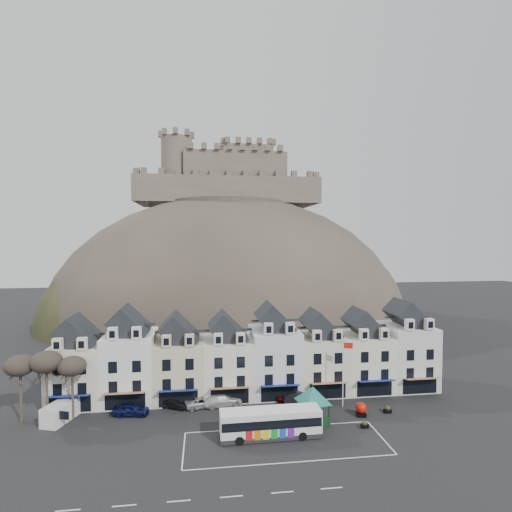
{
  "coord_description": "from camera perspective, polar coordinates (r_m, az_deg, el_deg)",
  "views": [
    {
      "loc": [
        -6.76,
        -40.62,
        22.46
      ],
      "look_at": [
        1.72,
        24.0,
        19.52
      ],
      "focal_mm": 28.0,
      "sensor_mm": 36.0,
      "label": 1
    }
  ],
  "objects": [
    {
      "name": "planter_west",
      "position": [
        52.76,
        15.26,
        -22.19
      ],
      "size": [
        0.93,
        0.62,
        0.89
      ],
      "rotation": [
        0.0,
        0.0,
        0.09
      ],
      "color": "black",
      "rests_on": "ground"
    },
    {
      "name": "bus_shelter",
      "position": [
        51.56,
        8.13,
        -19.02
      ],
      "size": [
        6.98,
        6.98,
        4.5
      ],
      "rotation": [
        0.0,
        0.0,
        0.18
      ],
      "color": "#10321A",
      "rests_on": "ground"
    },
    {
      "name": "white_van",
      "position": [
        57.8,
        -26.07,
        -19.32
      ],
      "size": [
        3.62,
        5.43,
        2.28
      ],
      "rotation": [
        0.0,
        0.0,
        -0.32
      ],
      "color": "white",
      "rests_on": "ground"
    },
    {
      "name": "car_navy",
      "position": [
        56.34,
        -17.41,
        -20.18
      ],
      "size": [
        4.68,
        2.36,
        1.53
      ],
      "primitive_type": "imported",
      "rotation": [
        0.0,
        0.0,
        1.44
      ],
      "color": "#0C123E",
      "rests_on": "ground"
    },
    {
      "name": "car_white",
      "position": [
        56.96,
        -4.82,
        -19.79
      ],
      "size": [
        5.66,
        2.92,
        1.57
      ],
      "primitive_type": "imported",
      "rotation": [
        0.0,
        0.0,
        1.71
      ],
      "color": "silver",
      "rests_on": "ground"
    },
    {
      "name": "car_silver",
      "position": [
        56.96,
        -7.63,
        -19.94
      ],
      "size": [
        5.07,
        3.29,
        1.32
      ],
      "primitive_type": "imported",
      "rotation": [
        0.0,
        0.0,
        1.82
      ],
      "color": "#B2B7BB",
      "rests_on": "ground"
    },
    {
      "name": "tree_left_far",
      "position": [
        57.88,
        -30.64,
        -13.37
      ],
      "size": [
        3.61,
        3.61,
        8.24
      ],
      "color": "#372C23",
      "rests_on": "ground"
    },
    {
      "name": "townhouse_terrace",
      "position": [
        59.54,
        -0.51,
        -14.17
      ],
      "size": [
        54.4,
        9.35,
        11.8
      ],
      "color": "#EEEACE",
      "rests_on": "ground"
    },
    {
      "name": "castle_hill",
      "position": [
        112.12,
        -3.27,
        -8.92
      ],
      "size": [
        100.0,
        76.0,
        68.0
      ],
      "color": "#3A352D",
      "rests_on": "ground"
    },
    {
      "name": "car_charcoal",
      "position": [
        58.34,
        6.11,
        -19.26
      ],
      "size": [
        4.76,
        2.01,
        1.53
      ],
      "primitive_type": "imported",
      "rotation": [
        0.0,
        0.0,
        1.66
      ],
      "color": "black",
      "rests_on": "ground"
    },
    {
      "name": "bus",
      "position": [
        48.63,
        2.07,
        -22.59
      ],
      "size": [
        11.4,
        2.83,
        3.21
      ],
      "rotation": [
        0.0,
        0.0,
        0.02
      ],
      "color": "#262628",
      "rests_on": "ground"
    },
    {
      "name": "car_maroon",
      "position": [
        58.07,
        4.85,
        -19.52
      ],
      "size": [
        3.78,
        2.03,
        1.22
      ],
      "primitive_type": "imported",
      "rotation": [
        0.0,
        0.0,
        1.4
      ],
      "color": "#50040B",
      "rests_on": "ground"
    },
    {
      "name": "red_buoy",
      "position": [
        55.52,
        14.79,
        -20.37
      ],
      "size": [
        1.39,
        1.39,
        1.72
      ],
      "rotation": [
        0.0,
        0.0,
        -0.21
      ],
      "color": "black",
      "rests_on": "ground"
    },
    {
      "name": "tree_left_mid",
      "position": [
        56.7,
        -27.79,
        -13.28
      ],
      "size": [
        3.78,
        3.78,
        8.64
      ],
      "color": "#372C23",
      "rests_on": "ground"
    },
    {
      "name": "flagpole",
      "position": [
        56.17,
        12.44,
        -15.48
      ],
      "size": [
        1.24,
        0.45,
        8.93
      ],
      "rotation": [
        0.0,
        0.0,
        -0.3
      ],
      "color": "silver",
      "rests_on": "ground"
    },
    {
      "name": "ground",
      "position": [
        46.91,
        1.93,
        -26.02
      ],
      "size": [
        300.0,
        300.0,
        0.0
      ],
      "primitive_type": "plane",
      "color": "black",
      "rests_on": "ground"
    },
    {
      "name": "castle",
      "position": [
        118.12,
        -3.94,
        11.22
      ],
      "size": [
        50.2,
        22.2,
        22.0
      ],
      "color": "brown",
      "rests_on": "ground"
    },
    {
      "name": "coach_bay_markings",
      "position": [
        48.32,
        4.24,
        -25.12
      ],
      "size": [
        22.0,
        7.5,
        0.01
      ],
      "primitive_type": "cube",
      "color": "silver",
      "rests_on": "ground"
    },
    {
      "name": "tree_left_near",
      "position": [
        55.95,
        -24.8,
        -14.17
      ],
      "size": [
        3.43,
        3.43,
        7.84
      ],
      "color": "#372C23",
      "rests_on": "ground"
    },
    {
      "name": "car_black",
      "position": [
        57.12,
        -11.66,
        -19.95
      ],
      "size": [
        3.97,
        2.76,
        1.24
      ],
      "primitive_type": "imported",
      "rotation": [
        0.0,
        0.0,
        1.14
      ],
      "color": "black",
      "rests_on": "ground"
    },
    {
      "name": "planter_east",
      "position": [
        57.4,
        18.28,
        -20.08
      ],
      "size": [
        0.97,
        0.67,
        0.96
      ],
      "rotation": [
        0.0,
        0.0,
        0.02
      ],
      "color": "black",
      "rests_on": "ground"
    }
  ]
}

